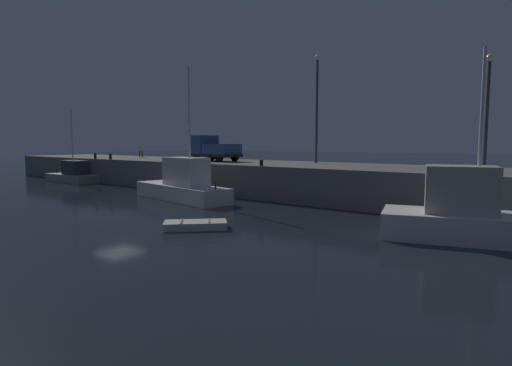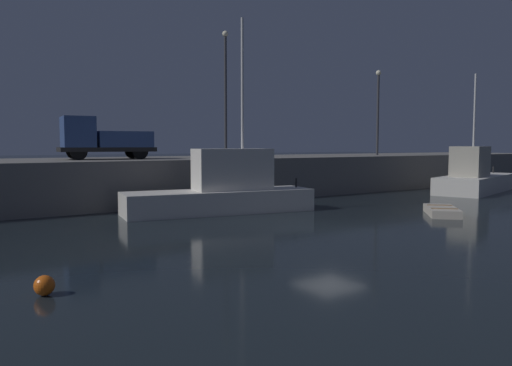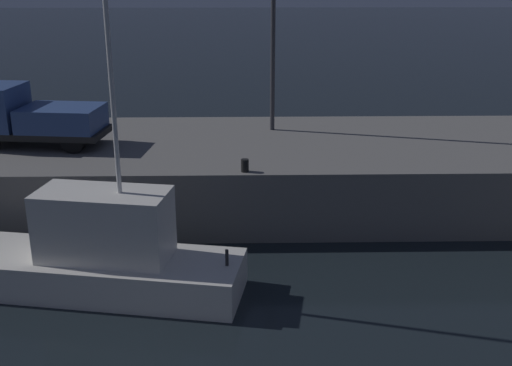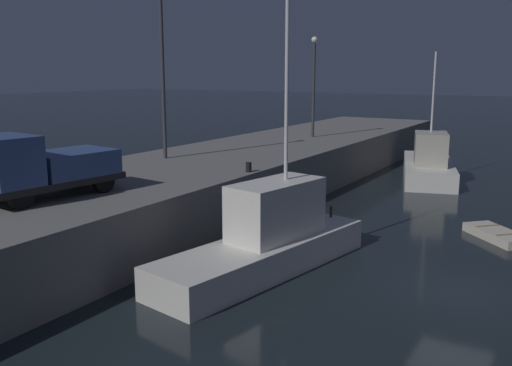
# 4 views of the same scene
# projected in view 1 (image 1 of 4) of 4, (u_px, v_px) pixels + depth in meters

# --- Properties ---
(ground_plane) EXTENTS (320.00, 320.00, 0.00)m
(ground_plane) POSITION_uv_depth(u_px,v_px,m) (119.00, 213.00, 25.67)
(ground_plane) COLOR black
(pier_quay) EXTENTS (71.87, 9.07, 2.61)m
(pier_quay) POSITION_uv_depth(u_px,v_px,m) (259.00, 177.00, 36.80)
(pier_quay) COLOR slate
(pier_quay) RESTS_ON ground
(fishing_trawler_red) EXTENTS (9.96, 4.21, 9.87)m
(fishing_trawler_red) POSITION_uv_depth(u_px,v_px,m) (183.00, 185.00, 31.47)
(fishing_trawler_red) COLOR silver
(fishing_trawler_red) RESTS_ON ground
(fishing_boat_blue) EXTENTS (10.36, 5.81, 8.48)m
(fishing_boat_blue) POSITION_uv_depth(u_px,v_px,m) (490.00, 219.00, 18.22)
(fishing_boat_blue) COLOR silver
(fishing_boat_blue) RESTS_ON ground
(fishing_boat_white) EXTENTS (7.11, 2.48, 7.91)m
(fishing_boat_white) POSITION_uv_depth(u_px,v_px,m) (73.00, 175.00, 45.40)
(fishing_boat_white) COLOR gray
(fishing_boat_white) RESTS_ON ground
(dinghy_orange_near) EXTENTS (3.18, 3.19, 0.42)m
(dinghy_orange_near) POSITION_uv_depth(u_px,v_px,m) (195.00, 225.00, 21.04)
(dinghy_orange_near) COLOR beige
(dinghy_orange_near) RESTS_ON ground
(lamp_post_west) EXTENTS (0.44, 0.44, 9.06)m
(lamp_post_west) POSITION_uv_depth(u_px,v_px,m) (317.00, 101.00, 34.89)
(lamp_post_west) COLOR #38383D
(lamp_post_west) RESTS_ON pier_quay
(lamp_post_east) EXTENTS (0.44, 0.44, 7.01)m
(lamp_post_east) POSITION_uv_depth(u_px,v_px,m) (487.00, 103.00, 24.88)
(lamp_post_east) COLOR #38383D
(lamp_post_east) RESTS_ON pier_quay
(utility_truck) EXTENTS (5.60, 2.90, 2.45)m
(utility_truck) POSITION_uv_depth(u_px,v_px,m) (213.00, 149.00, 39.40)
(utility_truck) COLOR black
(utility_truck) RESTS_ON pier_quay
(dockworker) EXTENTS (0.37, 0.41, 1.60)m
(dockworker) POSITION_uv_depth(u_px,v_px,m) (141.00, 150.00, 49.31)
(dockworker) COLOR black
(dockworker) RESTS_ON pier_quay
(bollard_west) EXTENTS (0.28, 0.28, 0.58)m
(bollard_west) POSITION_uv_depth(u_px,v_px,m) (95.00, 156.00, 45.55)
(bollard_west) COLOR black
(bollard_west) RESTS_ON pier_quay
(bollard_central) EXTENTS (0.28, 0.28, 0.46)m
(bollard_central) POSITION_uv_depth(u_px,v_px,m) (261.00, 163.00, 31.36)
(bollard_central) COLOR black
(bollard_central) RESTS_ON pier_quay
(bollard_east) EXTENTS (0.28, 0.28, 0.59)m
(bollard_east) POSITION_uv_depth(u_px,v_px,m) (110.00, 156.00, 43.88)
(bollard_east) COLOR black
(bollard_east) RESTS_ON pier_quay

